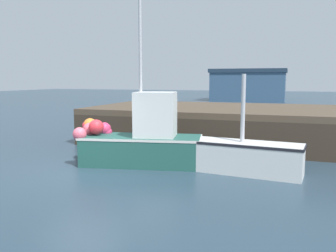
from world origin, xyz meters
TOP-DOWN VIEW (x-y plane):
  - ground at (0.00, 0.00)m, footprint 120.00×160.00m
  - pier at (3.14, 6.48)m, footprint 11.97×6.46m
  - fishing_boat_near_left at (1.45, 1.35)m, footprint 4.27×2.19m
  - fishing_boat_near_right at (4.78, 1.39)m, footprint 3.75×1.42m
  - warehouse at (0.74, 39.28)m, footprint 9.72×6.63m

SIDE VIEW (x-z plane):
  - ground at x=0.00m, z-range -0.10..0.00m
  - fishing_boat_near_right at x=4.78m, z-range -0.98..2.05m
  - fishing_boat_near_left at x=1.45m, z-range -1.92..3.71m
  - pier at x=3.14m, z-range 0.50..2.09m
  - warehouse at x=0.74m, z-range 0.02..4.22m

